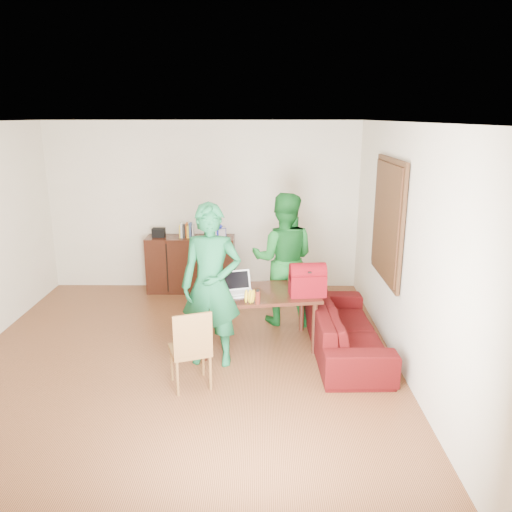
{
  "coord_description": "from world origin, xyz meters",
  "views": [
    {
      "loc": [
        0.92,
        -5.22,
        2.76
      ],
      "look_at": [
        0.87,
        0.71,
        1.09
      ],
      "focal_mm": 35.0,
      "sensor_mm": 36.0,
      "label": 1
    }
  ],
  "objects_px": {
    "chair": "(191,364)",
    "laptop": "(239,291)",
    "bottle": "(258,297)",
    "table": "(256,299)",
    "red_bag": "(307,283)",
    "sofa": "(345,328)",
    "person_far": "(283,259)",
    "person_near": "(211,286)"
  },
  "relations": [
    {
      "from": "chair",
      "to": "laptop",
      "type": "bearing_deg",
      "value": 42.61
    },
    {
      "from": "bottle",
      "to": "table",
      "type": "bearing_deg",
      "value": 93.56
    },
    {
      "from": "red_bag",
      "to": "sofa",
      "type": "height_order",
      "value": "red_bag"
    },
    {
      "from": "table",
      "to": "bottle",
      "type": "xyz_separation_m",
      "value": [
        0.02,
        -0.39,
        0.17
      ]
    },
    {
      "from": "table",
      "to": "sofa",
      "type": "xyz_separation_m",
      "value": [
        1.08,
        -0.14,
        -0.32
      ]
    },
    {
      "from": "person_far",
      "to": "person_near",
      "type": "bearing_deg",
      "value": 60.88
    },
    {
      "from": "person_far",
      "to": "table",
      "type": "bearing_deg",
      "value": 70.33
    },
    {
      "from": "bottle",
      "to": "sofa",
      "type": "xyz_separation_m",
      "value": [
        1.06,
        0.24,
        -0.49
      ]
    },
    {
      "from": "laptop",
      "to": "sofa",
      "type": "height_order",
      "value": "laptop"
    },
    {
      "from": "bottle",
      "to": "laptop",
      "type": "bearing_deg",
      "value": 126.14
    },
    {
      "from": "chair",
      "to": "person_far",
      "type": "xyz_separation_m",
      "value": [
        1.04,
        1.74,
        0.64
      ]
    },
    {
      "from": "bottle",
      "to": "red_bag",
      "type": "height_order",
      "value": "red_bag"
    },
    {
      "from": "chair",
      "to": "red_bag",
      "type": "bearing_deg",
      "value": 15.33
    },
    {
      "from": "person_near",
      "to": "sofa",
      "type": "bearing_deg",
      "value": 15.88
    },
    {
      "from": "person_near",
      "to": "laptop",
      "type": "bearing_deg",
      "value": 55.82
    },
    {
      "from": "bottle",
      "to": "red_bag",
      "type": "bearing_deg",
      "value": 26.52
    },
    {
      "from": "red_bag",
      "to": "person_far",
      "type": "bearing_deg",
      "value": 101.36
    },
    {
      "from": "sofa",
      "to": "table",
      "type": "bearing_deg",
      "value": 81.01
    },
    {
      "from": "red_bag",
      "to": "sofa",
      "type": "distance_m",
      "value": 0.73
    },
    {
      "from": "person_far",
      "to": "red_bag",
      "type": "relative_size",
      "value": 4.25
    },
    {
      "from": "laptop",
      "to": "bottle",
      "type": "height_order",
      "value": "laptop"
    },
    {
      "from": "table",
      "to": "red_bag",
      "type": "height_order",
      "value": "red_bag"
    },
    {
      "from": "person_far",
      "to": "red_bag",
      "type": "height_order",
      "value": "person_far"
    },
    {
      "from": "person_near",
      "to": "chair",
      "type": "bearing_deg",
      "value": -103.41
    },
    {
      "from": "table",
      "to": "person_near",
      "type": "height_order",
      "value": "person_near"
    },
    {
      "from": "person_far",
      "to": "red_bag",
      "type": "bearing_deg",
      "value": 113.41
    },
    {
      "from": "chair",
      "to": "bottle",
      "type": "distance_m",
      "value": 1.07
    },
    {
      "from": "laptop",
      "to": "chair",
      "type": "bearing_deg",
      "value": -135.0
    },
    {
      "from": "red_bag",
      "to": "laptop",
      "type": "bearing_deg",
      "value": 174.13
    },
    {
      "from": "chair",
      "to": "bottle",
      "type": "relative_size",
      "value": 5.21
    },
    {
      "from": "bottle",
      "to": "sofa",
      "type": "bearing_deg",
      "value": 12.98
    },
    {
      "from": "chair",
      "to": "person_far",
      "type": "bearing_deg",
      "value": 39.27
    },
    {
      "from": "sofa",
      "to": "bottle",
      "type": "bearing_deg",
      "value": 101.53
    },
    {
      "from": "person_near",
      "to": "red_bag",
      "type": "relative_size",
      "value": 4.4
    },
    {
      "from": "table",
      "to": "bottle",
      "type": "distance_m",
      "value": 0.42
    },
    {
      "from": "person_near",
      "to": "laptop",
      "type": "distance_m",
      "value": 0.51
    },
    {
      "from": "chair",
      "to": "person_near",
      "type": "bearing_deg",
      "value": 51.96
    },
    {
      "from": "red_bag",
      "to": "person_near",
      "type": "bearing_deg",
      "value": -167.32
    },
    {
      "from": "person_far",
      "to": "bottle",
      "type": "relative_size",
      "value": 10.69
    },
    {
      "from": "chair",
      "to": "bottle",
      "type": "height_order",
      "value": "chair"
    },
    {
      "from": "table",
      "to": "laptop",
      "type": "distance_m",
      "value": 0.25
    },
    {
      "from": "laptop",
      "to": "table",
      "type": "bearing_deg",
      "value": 6.02
    }
  ]
}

